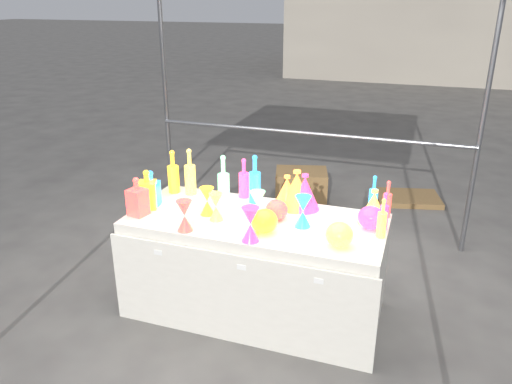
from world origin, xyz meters
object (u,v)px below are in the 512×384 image
(decanter_0, at_px, (147,189))
(hourglass_0, at_px, (185,216))
(display_table, at_px, (256,266))
(globe_0, at_px, (264,222))
(cardboard_box_closed, at_px, (301,188))
(lampshade_0, at_px, (287,191))

(decanter_0, xyz_separation_m, hourglass_0, (0.43, -0.26, -0.04))
(display_table, relative_size, globe_0, 10.33)
(cardboard_box_closed, height_order, decanter_0, decanter_0)
(display_table, xyz_separation_m, globe_0, (0.12, -0.18, 0.45))
(cardboard_box_closed, xyz_separation_m, lampshade_0, (0.33, -1.78, 0.67))
(globe_0, bearing_deg, display_table, 124.37)
(cardboard_box_closed, xyz_separation_m, globe_0, (0.30, -2.25, 0.62))
(decanter_0, distance_m, lampshade_0, 1.02)
(hourglass_0, distance_m, globe_0, 0.53)
(cardboard_box_closed, xyz_separation_m, decanter_0, (-0.63, -2.14, 0.69))
(decanter_0, xyz_separation_m, lampshade_0, (0.96, 0.36, -0.02))
(cardboard_box_closed, distance_m, decanter_0, 2.33)
(cardboard_box_closed, bearing_deg, hourglass_0, -109.96)
(hourglass_0, bearing_deg, cardboard_box_closed, 85.20)
(decanter_0, bearing_deg, globe_0, -27.36)
(display_table, xyz_separation_m, cardboard_box_closed, (-0.18, 2.07, -0.17))
(globe_0, distance_m, lampshade_0, 0.47)
(lampshade_0, bearing_deg, cardboard_box_closed, 93.42)
(globe_0, bearing_deg, decanter_0, 173.28)
(display_table, distance_m, hourglass_0, 0.70)
(cardboard_box_closed, bearing_deg, decanter_0, -121.56)
(decanter_0, relative_size, globe_0, 1.64)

